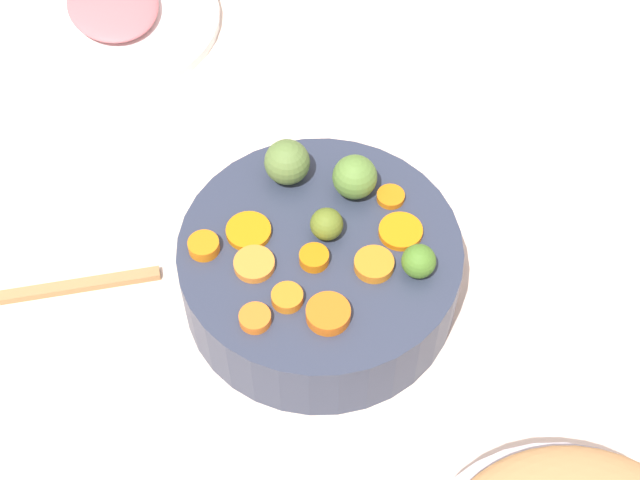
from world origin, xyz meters
TOP-DOWN VIEW (x-y plane):
  - tabletop at (0.00, 0.00)m, footprint 2.40×2.40m
  - serving_bowl_carrots at (0.03, -0.04)m, footprint 0.25×0.25m
  - carrot_slice_0 at (-0.05, -0.09)m, footprint 0.04×0.04m
  - carrot_slice_1 at (-0.07, -0.01)m, footprint 0.03×0.03m
  - carrot_slice_2 at (0.02, -0.05)m, footprint 0.04×0.04m
  - carrot_slice_3 at (0.10, -0.05)m, footprint 0.05×0.05m
  - carrot_slice_4 at (-0.02, -0.08)m, footprint 0.03×0.03m
  - carrot_slice_5 at (0.06, -0.07)m, footprint 0.05×0.05m
  - carrot_slice_6 at (0.01, -0.11)m, footprint 0.04×0.04m
  - carrot_slice_7 at (-0.03, -0.04)m, footprint 0.05×0.05m
  - carrot_slice_8 at (0.10, -0.01)m, footprint 0.03×0.03m
  - carrot_slice_9 at (-0.03, -0.01)m, footprint 0.06×0.06m
  - brussels_sprout_0 at (0.02, 0.04)m, footprint 0.04×0.04m
  - brussels_sprout_1 at (0.04, -0.03)m, footprint 0.03×0.03m
  - brussels_sprout_2 at (0.10, -0.09)m, footprint 0.03×0.03m
  - brussels_sprout_3 at (0.08, 0.01)m, footprint 0.04×0.04m
  - ham_plate at (-0.08, 0.38)m, footprint 0.25×0.25m
  - ham_slice_main at (-0.08, 0.39)m, footprint 0.11×0.14m

SIDE VIEW (x-z plane):
  - tabletop at x=0.00m, z-range 0.00..0.02m
  - ham_plate at x=-0.08m, z-range 0.02..0.03m
  - ham_slice_main at x=-0.08m, z-range 0.03..0.05m
  - serving_bowl_carrots at x=0.03m, z-range 0.02..0.09m
  - carrot_slice_9 at x=-0.03m, z-range 0.09..0.10m
  - carrot_slice_3 at x=0.10m, z-range 0.09..0.10m
  - carrot_slice_8 at x=0.10m, z-range 0.09..0.10m
  - carrot_slice_7 at x=-0.03m, z-range 0.09..0.10m
  - carrot_slice_0 at x=-0.05m, z-range 0.09..0.10m
  - carrot_slice_5 at x=0.06m, z-range 0.09..0.10m
  - carrot_slice_4 at x=-0.02m, z-range 0.09..0.10m
  - carrot_slice_2 at x=0.02m, z-range 0.09..0.10m
  - carrot_slice_1 at x=-0.07m, z-range 0.09..0.10m
  - carrot_slice_6 at x=0.01m, z-range 0.09..0.10m
  - brussels_sprout_1 at x=0.04m, z-range 0.09..0.12m
  - brussels_sprout_2 at x=0.10m, z-range 0.09..0.12m
  - brussels_sprout_3 at x=0.08m, z-range 0.09..0.13m
  - brussels_sprout_0 at x=0.02m, z-range 0.09..0.13m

